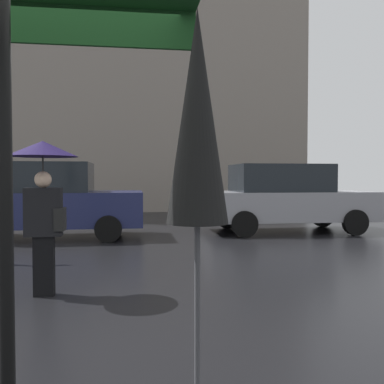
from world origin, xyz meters
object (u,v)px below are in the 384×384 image
(parked_car_left, at_px, (46,200))
(parked_car_right, at_px, (285,197))
(folded_patio_umbrella_far, at_px, (197,129))
(pedestrian_with_umbrella, at_px, (44,180))

(parked_car_left, bearing_deg, parked_car_right, -161.89)
(parked_car_right, bearing_deg, parked_car_left, -4.72)
(folded_patio_umbrella_far, xyz_separation_m, parked_car_left, (-2.41, 8.07, -0.83))
(pedestrian_with_umbrella, distance_m, parked_car_right, 7.58)
(pedestrian_with_umbrella, xyz_separation_m, parked_car_right, (5.17, 5.52, -0.50))
(pedestrian_with_umbrella, bearing_deg, parked_car_left, -72.34)
(pedestrian_with_umbrella, relative_size, parked_car_right, 0.43)
(parked_car_right, bearing_deg, pedestrian_with_umbrella, 38.62)
(folded_patio_umbrella_far, distance_m, parked_car_left, 8.46)
(folded_patio_umbrella_far, height_order, parked_car_right, folded_patio_umbrella_far)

